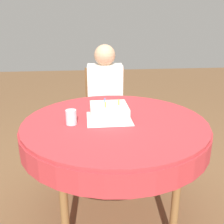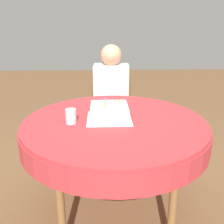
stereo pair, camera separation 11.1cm
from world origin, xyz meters
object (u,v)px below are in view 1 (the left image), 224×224
object	(u,v)px
person	(105,93)
drinking_glass	(71,117)
birthday_cake	(109,112)
chair	(105,109)

from	to	relation	value
person	drinking_glass	distance (m)	0.99
person	birthday_cake	world-z (taller)	person
chair	drinking_glass	bearing A→B (deg)	-103.27
person	birthday_cake	distance (m)	0.87
drinking_glass	birthday_cake	bearing A→B (deg)	15.84
chair	person	distance (m)	0.24
person	drinking_glass	bearing A→B (deg)	-104.62
person	drinking_glass	xyz separation A→B (m)	(-0.30, -0.94, 0.10)
chair	drinking_glass	world-z (taller)	chair
chair	person	size ratio (longest dim) A/B	0.78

